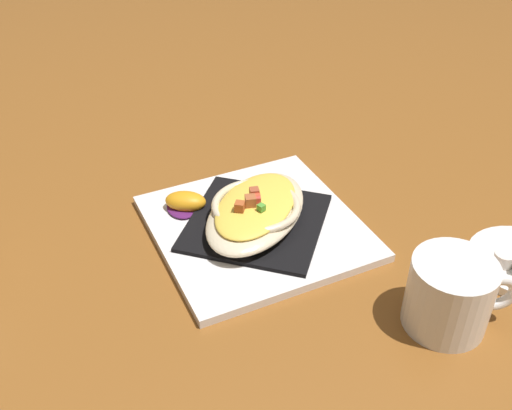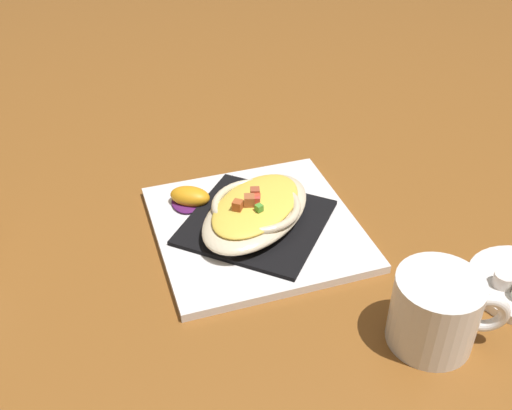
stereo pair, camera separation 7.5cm
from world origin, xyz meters
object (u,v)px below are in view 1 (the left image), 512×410
square_plate (256,227)px  gratin_dish (256,209)px  coffee_mug (450,298)px  orange_garnish (185,203)px  creamer_cup_0 (504,259)px

square_plate → gratin_dish: size_ratio=1.20×
gratin_dish → coffee_mug: size_ratio=1.78×
gratin_dish → orange_garnish: gratin_dish is taller
gratin_dish → orange_garnish: (-0.08, 0.06, -0.01)m
square_plate → gratin_dish: bearing=-140.2°
square_plate → creamer_cup_0: bearing=-31.1°
orange_garnish → gratin_dish: bearing=-35.5°
coffee_mug → square_plate: bearing=125.8°
square_plate → creamer_cup_0: 0.30m
square_plate → gratin_dish: 0.03m
square_plate → gratin_dish: gratin_dish is taller
orange_garnish → creamer_cup_0: (0.34, -0.21, -0.00)m
gratin_dish → orange_garnish: size_ratio=3.35×
square_plate → creamer_cup_0: creamer_cup_0 is taller
orange_garnish → coffee_mug: size_ratio=0.53×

